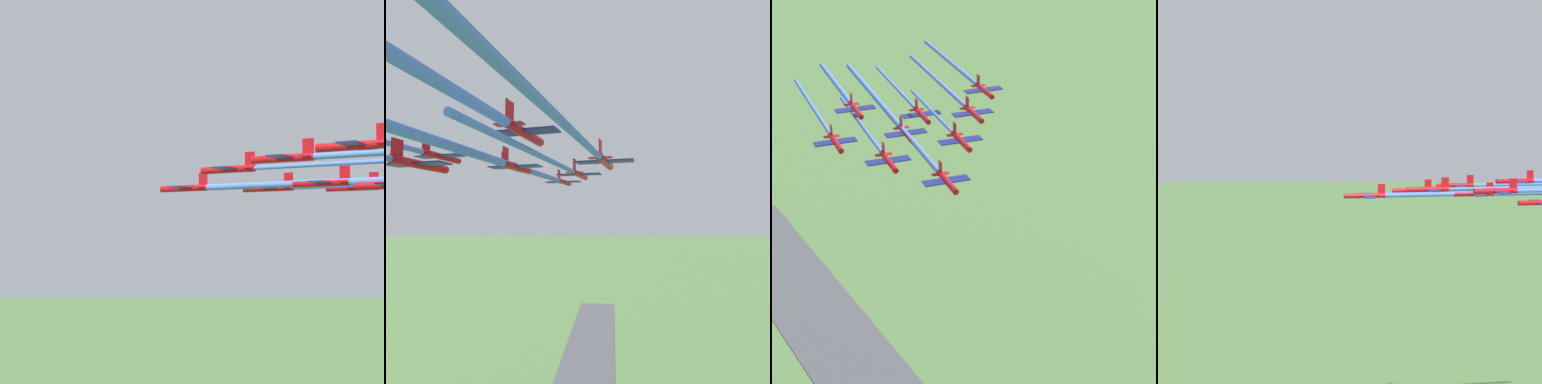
{
  "view_description": "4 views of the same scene",
  "coord_description": "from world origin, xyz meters",
  "views": [
    {
      "loc": [
        104.02,
        100.46,
        77.1
      ],
      "look_at": [
        -27.51,
        24.63,
        86.74
      ],
      "focal_mm": 70.0,
      "sensor_mm": 36.0,
      "label": 1
    },
    {
      "loc": [
        -51.94,
        105.53,
        78.47
      ],
      "look_at": [
        -32.24,
        29.3,
        84.12
      ],
      "focal_mm": 28.0,
      "sensor_mm": 36.0,
      "label": 2
    },
    {
      "loc": [
        -87.07,
        -141.96,
        168.87
      ],
      "look_at": [
        -24.12,
        19.59,
        86.33
      ],
      "focal_mm": 85.0,
      "sensor_mm": 36.0,
      "label": 3
    },
    {
      "loc": [
        164.14,
        -11.23,
        113.19
      ],
      "look_at": [
        -21.07,
        18.59,
        89.2
      ],
      "focal_mm": 70.0,
      "sensor_mm": 36.0,
      "label": 4
    }
  ],
  "objects": [
    {
      "name": "jet_0",
      "position": [
        -26.5,
        23.76,
        87.52
      ],
      "size": [
        10.23,
        10.94,
        3.67
      ],
      "rotation": [
        0.0,
        0.0,
        3.13
      ],
      "color": "#B20C14"
    },
    {
      "name": "jet_1",
      "position": [
        -17.6,
        38.38,
        89.97
      ],
      "size": [
        10.23,
        10.94,
        3.67
      ],
      "rotation": [
        0.0,
        0.0,
        3.13
      ],
      "color": "#B20C14"
    },
    {
      "name": "jet_2",
      "position": [
        -34.95,
        38.63,
        87.52
      ],
      "size": [
        10.23,
        10.94,
        3.67
      ],
      "rotation": [
        0.0,
        0.0,
        3.13
      ],
      "color": "#B20C14"
    },
    {
      "name": "jet_3",
      "position": [
        -8.71,
        53.0,
        90.38
      ],
      "size": [
        10.23,
        10.94,
        3.67
      ],
      "rotation": [
        0.0,
        0.0,
        3.13
      ],
      "color": "#B20C14"
    },
    {
      "name": "jet_4",
      "position": [
        -26.06,
        53.25,
        87.45
      ],
      "size": [
        10.23,
        10.94,
        3.67
      ],
      "rotation": [
        0.0,
        0.0,
        3.13
      ],
      "color": "#B20C14"
    },
    {
      "name": "jet_5",
      "position": [
        -43.41,
        53.51,
        87.65
      ],
      "size": [
        10.23,
        10.94,
        3.67
      ],
      "rotation": [
        0.0,
        0.0,
        3.13
      ],
      "color": "#B20C14"
    },
    {
      "name": "jet_7",
      "position": [
        -17.17,
        67.87,
        85.97
      ],
      "size": [
        10.23,
        10.94,
        3.67
      ],
      "rotation": [
        0.0,
        0.0,
        3.13
      ],
      "color": "#B20C14"
    },
    {
      "name": "jet_8",
      "position": [
        -34.52,
        68.13,
        89.66
      ],
      "size": [
        10.23,
        10.94,
        3.67
      ],
      "rotation": [
        0.0,
        0.0,
        3.13
      ],
      "color": "#B20C14"
    },
    {
      "name": "smoke_trail_0",
      "position": [
        -26.03,
        55.69,
        87.47
      ],
      "size": [
        2.03,
        53.84,
        1.24
      ],
      "rotation": [
        0.0,
        0.0,
        3.13
      ],
      "color": "#4C72D8"
    },
    {
      "name": "smoke_trail_1",
      "position": [
        -17.29,
        59.58,
        89.92
      ],
      "size": [
        1.24,
        32.36,
        0.77
      ],
      "rotation": [
        0.0,
        0.0,
        3.13
      ],
      "color": "#4C72D8"
    },
    {
      "name": "smoke_trail_2",
      "position": [
        -34.59,
        63.53,
        87.47
      ],
      "size": [
        1.48,
        39.76,
        0.9
      ],
      "rotation": [
        0.0,
        0.0,
        3.13
      ],
      "color": "#4C72D8"
    },
    {
      "name": "smoke_trail_5",
      "position": [
        -43.02,
        80.54,
        87.6
      ],
      "size": [
        1.62,
        44.03,
        0.97
      ],
      "rotation": [
        0.0,
        0.0,
        3.13
      ],
      "color": "#4C72D8"
    }
  ]
}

